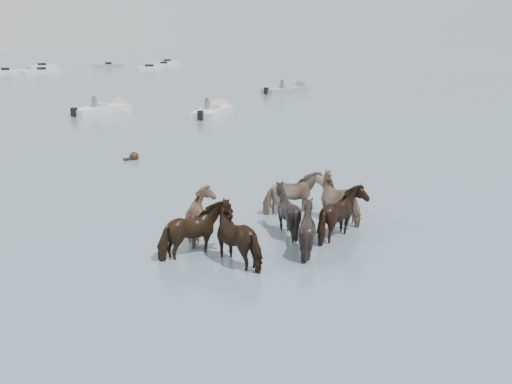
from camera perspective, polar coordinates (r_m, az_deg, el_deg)
ground at (r=14.85m, az=3.25°, el=-6.57°), size 400.00×400.00×0.00m
pony_herd at (r=16.18m, az=2.21°, el=-2.54°), size 7.17×4.15×1.66m
swimming_pony at (r=26.97m, az=-11.95°, el=3.36°), size 0.72×0.44×0.44m
motorboat_c at (r=44.07m, az=-14.33°, el=7.91°), size 5.52×3.35×1.92m
motorboat_d at (r=41.75m, az=-4.02°, el=7.96°), size 5.36×4.69×1.92m
motorboat_e at (r=57.54m, az=3.43°, el=9.97°), size 5.74×1.96×1.92m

